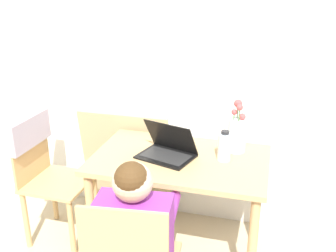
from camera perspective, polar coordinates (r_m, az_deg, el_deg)
wall_back at (r=2.66m, az=5.44°, el=10.63°), size 6.40×0.05×2.50m
dining_table at (r=2.38m, az=1.72°, el=-6.91°), size 1.03×0.65×0.72m
chair_spare at (r=2.75m, az=-18.01°, el=-4.50°), size 0.44×0.41×0.87m
person_seated at (r=1.92m, az=-4.57°, el=-14.20°), size 0.40×0.46×0.98m
laptop at (r=2.33m, az=-0.01°, el=-3.26°), size 0.37×0.31×0.21m
flower_vase at (r=2.40m, az=9.99°, el=-0.95°), size 0.11×0.11×0.32m
water_bottle at (r=2.28m, az=8.17°, el=-2.97°), size 0.08×0.08×0.18m
cardboard_panel at (r=2.97m, az=-6.09°, el=-5.49°), size 0.68×0.13×0.82m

